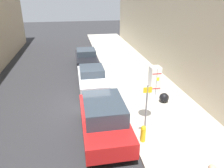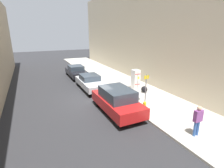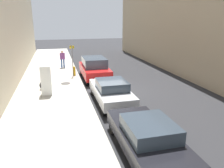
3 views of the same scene
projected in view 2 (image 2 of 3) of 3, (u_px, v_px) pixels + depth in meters
name	position (u px, v px, depth m)	size (l,w,h in m)	color
ground_plane	(94.00, 98.00, 14.55)	(80.00, 80.00, 0.00)	#28282B
sidewalk_slab	(134.00, 91.00, 16.18)	(4.58, 44.00, 0.14)	#B2ADA0
building_facade_near	(166.00, 33.00, 15.99)	(1.73, 39.60, 10.37)	beige
discarded_refrigerator	(136.00, 80.00, 16.14)	(0.63, 0.67, 1.84)	white
manhole_cover	(136.00, 99.00, 14.08)	(0.70, 0.70, 0.02)	#47443F
street_sign_post	(146.00, 91.00, 11.46)	(0.36, 0.07, 2.60)	slate
fire_hydrant	(144.00, 107.00, 11.63)	(0.22, 0.22, 0.78)	gold
trash_bag	(144.00, 89.00, 15.49)	(0.56, 0.56, 0.56)	black
pedestrian_walking_far	(198.00, 119.00, 8.86)	(0.48, 0.22, 1.66)	#2D5193
parked_sedan_dark	(76.00, 71.00, 21.11)	(1.86, 4.51, 1.38)	black
parked_sedan_silver	(90.00, 82.00, 16.59)	(1.82, 4.46, 1.41)	silver
parked_suv_red	(117.00, 100.00, 11.73)	(1.98, 4.57, 1.75)	red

